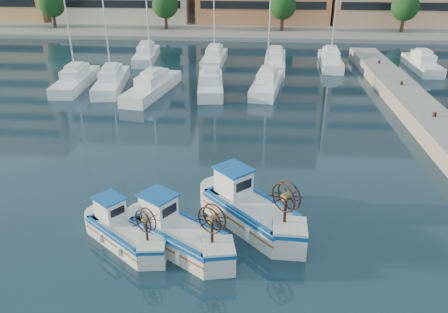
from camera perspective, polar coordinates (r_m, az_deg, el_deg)
ground at (r=20.02m, az=2.53°, el=-10.95°), size 300.00×300.00×0.00m
yacht_marina at (r=45.76m, az=-0.24°, el=11.05°), size 37.55×22.05×11.50m
fishing_boat_a at (r=19.98m, az=-12.93°, el=-9.34°), size 3.99×3.65×2.49m
fishing_boat_b at (r=19.28m, az=-6.12°, el=-9.76°), size 4.72×4.06×2.90m
fishing_boat_c at (r=20.62m, az=3.38°, el=-6.79°), size 4.89×5.01×3.21m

